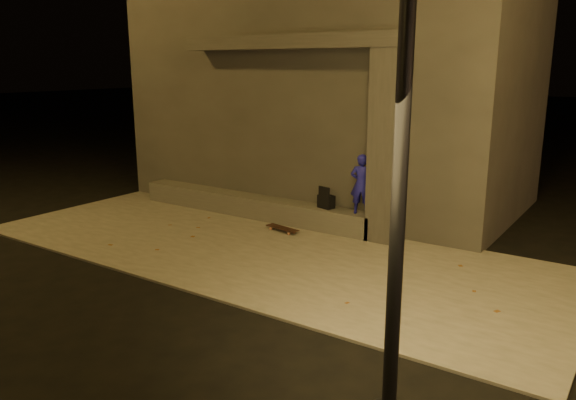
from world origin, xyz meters
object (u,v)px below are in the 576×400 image
Objects in this scene: column at (387,147)px; skateboarder at (361,184)px; backpack at (326,200)px; skateboard at (282,228)px.

skateboarder is at bearing 180.00° from column.
backpack is 1.06m from skateboard.
skateboard is (-0.64, -0.65, -0.54)m from backpack.
backpack is at bearing -16.88° from skateboarder.
column reaches higher than backpack.
backpack is (-0.78, -0.00, -0.43)m from skateboarder.
skateboard is (-1.42, -0.65, -0.97)m from skateboarder.
skateboarder is (-0.50, 0.00, -0.76)m from column.
column is 3.05× the size of skateboarder.
backpack is (-1.28, -0.00, -1.19)m from column.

